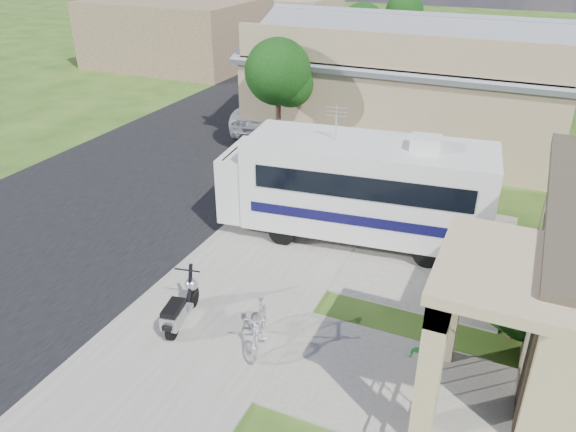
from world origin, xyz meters
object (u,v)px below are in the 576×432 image
at_px(scooter, 180,308).
at_px(bicycle, 259,328).
at_px(garden_hose, 419,357).
at_px(shrub, 523,291).
at_px(pickup_truck, 274,108).
at_px(motorhome, 357,186).
at_px(van, 321,70).

bearing_deg(scooter, bicycle, -7.83).
bearing_deg(garden_hose, shrub, 43.45).
distance_m(scooter, pickup_truck, 14.58).
xyz_separation_m(bicycle, garden_hose, (3.20, 0.95, -0.41)).
distance_m(shrub, bicycle, 5.59).
relative_size(scooter, pickup_truck, 0.29).
bearing_deg(motorhome, pickup_truck, 121.09).
relative_size(motorhome, pickup_truck, 1.30).
distance_m(motorhome, van, 17.61).
height_order(shrub, pickup_truck, shrub).
relative_size(shrub, garden_hose, 6.24).
bearing_deg(motorhome, shrub, -38.39).
bearing_deg(pickup_truck, motorhome, 115.79).
bearing_deg(bicycle, shrub, 10.63).
xyz_separation_m(scooter, van, (-4.98, 21.54, 0.34)).
bearing_deg(motorhome, garden_hose, -64.04).
height_order(bicycle, garden_hose, bicycle).
bearing_deg(van, shrub, -64.27).
distance_m(motorhome, pickup_truck, 10.69).
bearing_deg(shrub, bicycle, -152.37).
xyz_separation_m(pickup_truck, van, (-0.69, 7.61, 0.03)).
distance_m(bicycle, garden_hose, 3.36).
relative_size(motorhome, scooter, 4.45).
xyz_separation_m(motorhome, bicycle, (-0.35, -5.39, -1.13)).
bearing_deg(shrub, van, 122.02).
bearing_deg(scooter, motorhome, 56.56).
height_order(motorhome, scooter, motorhome).
distance_m(shrub, scooter, 7.35).
height_order(shrub, van, shrub).
height_order(scooter, bicycle, scooter).
xyz_separation_m(shrub, pickup_truck, (-11.10, 11.24, -0.37)).
bearing_deg(pickup_truck, shrub, 122.63).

